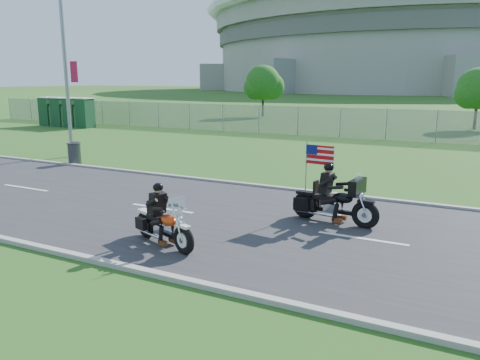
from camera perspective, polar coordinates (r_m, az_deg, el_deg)
The scene contains 16 objects.
ground at distance 13.28m, azimuth -2.47°, elevation -4.71°, with size 420.00×420.00×0.00m, color #234A17.
road at distance 13.27m, azimuth -2.47°, elevation -4.63°, with size 120.00×8.00×0.04m, color #28282B.
curb_north at distance 16.78m, azimuth 4.33°, elevation -0.95°, with size 120.00×0.18×0.12m, color #9E9B93.
curb_south at distance 10.14m, azimuth -13.98°, elevation -10.26°, with size 120.00×0.18×0.12m, color #9E9B93.
fence at distance 33.15m, azimuth 7.08°, elevation 7.17°, with size 60.00×0.03×2.00m, color gray.
stadium at distance 183.32m, azimuth 19.41°, elevation 15.22°, with size 140.40×140.40×29.20m.
streetlight at distance 25.19m, azimuth -20.31°, elevation 15.54°, with size 0.90×2.46×10.00m.
porta_toilet_a at distance 39.91m, azimuth -18.36°, elevation 7.71°, with size 1.10×1.10×2.30m, color #133E1F.
porta_toilet_b at distance 40.92m, azimuth -19.76°, elevation 7.71°, with size 1.10×1.10×2.30m, color #133E1F.
porta_toilet_c at distance 41.94m, azimuth -21.08°, elevation 7.71°, with size 1.10×1.10×2.30m, color #133E1F.
porta_toilet_d at distance 42.99m, azimuth -22.35°, elevation 7.70°, with size 1.10×1.10×2.30m, color #133E1F.
tree_fence_near at distance 41.09m, azimuth 27.09°, elevation 9.67°, with size 3.52×3.28×4.75m.
tree_fence_mid at distance 49.42m, azimuth 2.90°, elevation 11.56°, with size 3.96×3.69×5.30m.
motorcycle_lead at distance 11.17m, azimuth -9.37°, elevation -5.57°, with size 2.16×1.04×1.51m.
motorcycle_follow at distance 12.91m, azimuth 11.40°, elevation -2.80°, with size 2.49×0.87×2.07m.
trash_can at distance 22.84m, azimuth -19.53°, elevation 3.03°, with size 0.57×0.57×0.99m, color #323237.
Camera 1 is at (6.27, -11.05, 3.86)m, focal length 35.00 mm.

